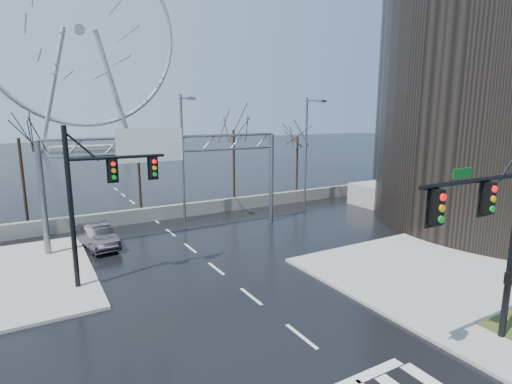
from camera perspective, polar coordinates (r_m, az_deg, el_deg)
ground at (r=16.58m, az=6.50°, el=-19.81°), size 260.00×260.00×0.00m
sidewalk_right_ext at (r=24.39m, az=23.11°, el=-10.05°), size 12.00×10.00×0.15m
tower_podium at (r=42.94m, az=32.20°, el=-0.72°), size 22.00×18.00×2.00m
barrier_wall at (r=33.47m, az=-14.26°, el=-3.03°), size 52.00×0.50×1.10m
signal_mast_near at (r=15.98m, az=31.10°, el=-3.63°), size 5.52×0.41×8.00m
signal_mast_far at (r=20.83m, az=-21.98°, el=0.13°), size 4.72×0.41×8.00m
sign_gantry at (r=27.77m, az=-12.58°, el=3.94°), size 16.36×0.40×7.60m
streetlight_mid at (r=31.47m, az=-10.27°, el=6.12°), size 0.50×2.55×10.00m
streetlight_right at (r=37.27m, az=7.48°, el=6.94°), size 0.50×2.55×10.00m
tree_left at (r=34.95m, az=-30.72°, el=5.38°), size 3.75×3.75×7.50m
tree_center at (r=37.03m, az=-16.52°, el=5.45°), size 3.25×3.25×6.50m
tree_right at (r=39.12m, az=-3.23°, el=7.69°), size 3.90×3.90×7.80m
tree_far_right at (r=43.76m, az=5.94°, el=6.94°), size 3.40×3.40×6.80m
ferris_wheel at (r=108.67m, az=-23.83°, el=19.48°), size 45.00×6.00×50.91m
car at (r=27.94m, az=-21.74°, el=-5.82°), size 2.22×4.78×1.52m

